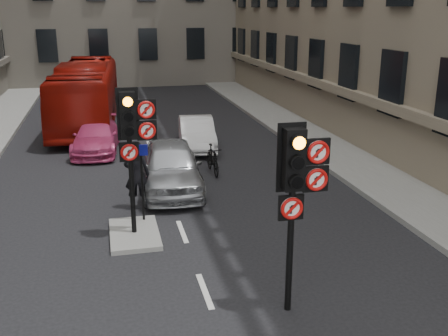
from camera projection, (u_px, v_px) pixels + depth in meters
name	position (u px, v px, depth m)	size (l,w,h in m)	color
pavement_right	(331.00, 145.00, 21.38)	(3.00, 50.00, 0.16)	gray
centre_island	(134.00, 234.00, 13.05)	(1.20, 2.00, 0.12)	gray
signal_near	(297.00, 179.00, 9.16)	(0.91, 0.40, 3.58)	black
signal_far	(133.00, 130.00, 12.29)	(0.91, 0.40, 3.58)	black
car_silver	(171.00, 166.00, 16.25)	(1.80, 4.47, 1.52)	#94979B
car_white	(197.00, 133.00, 21.10)	(1.32, 3.79, 1.25)	white
car_pink	(96.00, 137.00, 20.59)	(1.67, 4.10, 1.19)	#C1386E
bus_red	(87.00, 94.00, 25.14)	(2.53, 10.80, 3.01)	maroon
motorcycle	(213.00, 160.00, 17.90)	(0.46, 1.63, 0.98)	black
motorcyclist	(137.00, 175.00, 14.65)	(0.71, 0.47, 1.96)	black
info_sign	(142.00, 172.00, 13.39)	(0.35, 0.11, 2.04)	black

